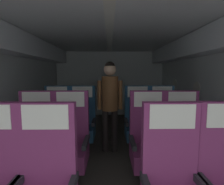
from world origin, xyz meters
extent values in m
cube|color=#3D3833|center=(0.00, 2.83, -0.01)|extent=(3.70, 6.07, 0.02)
cube|color=silver|center=(-1.75, 2.83, 1.04)|extent=(0.08, 5.67, 2.09)
cube|color=silver|center=(1.75, 2.83, 1.04)|extent=(0.08, 5.67, 2.09)
cube|color=silver|center=(0.00, 2.83, 2.09)|extent=(3.58, 5.67, 0.06)
cube|color=#B6BBBB|center=(0.00, 5.69, 1.04)|extent=(3.58, 0.06, 2.09)
cube|color=silver|center=(-1.53, 2.83, 1.87)|extent=(0.36, 5.44, 0.36)
cube|color=silver|center=(1.53, 2.83, 1.87)|extent=(0.36, 5.44, 0.36)
cube|color=white|center=(0.00, 2.83, 2.05)|extent=(0.12, 5.10, 0.02)
cylinder|color=white|center=(1.71, 3.40, 1.09)|extent=(0.01, 0.26, 0.26)
cylinder|color=white|center=(1.71, 4.53, 1.09)|extent=(0.01, 0.26, 0.26)
cube|color=#7A2D60|center=(-0.51, 1.46, 0.79)|extent=(0.46, 0.09, 0.72)
cube|color=silver|center=(-0.51, 1.41, 1.03)|extent=(0.37, 0.01, 0.20)
cube|color=#7A2D60|center=(0.98, 1.48, 0.79)|extent=(0.46, 0.09, 0.72)
cube|color=#7A2D60|center=(0.50, 1.46, 0.79)|extent=(0.46, 0.09, 0.72)
cube|color=silver|center=(0.50, 1.41, 1.03)|extent=(0.37, 0.01, 0.20)
cube|color=#38383D|center=(-0.97, 2.17, 0.11)|extent=(0.17, 0.18, 0.21)
cube|color=#7A2D60|center=(-0.97, 2.17, 0.32)|extent=(0.46, 0.50, 0.21)
cube|color=#7A2D60|center=(-0.97, 2.38, 0.79)|extent=(0.46, 0.09, 0.72)
cube|color=#28282D|center=(-0.75, 2.17, 0.52)|extent=(0.05, 0.42, 0.06)
cube|color=#28282D|center=(-1.19, 2.17, 0.52)|extent=(0.05, 0.42, 0.06)
cube|color=silver|center=(-0.97, 2.33, 1.03)|extent=(0.37, 0.01, 0.20)
cube|color=#38383D|center=(-0.52, 2.17, 0.11)|extent=(0.17, 0.18, 0.21)
cube|color=#7A2D60|center=(-0.52, 2.17, 0.32)|extent=(0.46, 0.50, 0.21)
cube|color=#7A2D60|center=(-0.52, 2.38, 0.79)|extent=(0.46, 0.09, 0.72)
cube|color=#28282D|center=(-0.30, 2.17, 0.52)|extent=(0.05, 0.42, 0.06)
cube|color=#28282D|center=(-0.74, 2.17, 0.52)|extent=(0.05, 0.42, 0.06)
cube|color=silver|center=(-0.52, 2.33, 1.03)|extent=(0.37, 0.01, 0.20)
cube|color=#38383D|center=(0.97, 2.16, 0.11)|extent=(0.17, 0.18, 0.21)
cube|color=#7A2D60|center=(0.97, 2.16, 0.32)|extent=(0.46, 0.50, 0.21)
cube|color=#7A2D60|center=(0.97, 2.37, 0.79)|extent=(0.46, 0.09, 0.72)
cube|color=#28282D|center=(1.19, 2.16, 0.52)|extent=(0.05, 0.42, 0.06)
cube|color=#28282D|center=(0.75, 2.16, 0.52)|extent=(0.05, 0.42, 0.06)
cube|color=silver|center=(0.97, 2.32, 1.03)|extent=(0.37, 0.01, 0.20)
cube|color=#38383D|center=(0.51, 2.16, 0.11)|extent=(0.17, 0.18, 0.21)
cube|color=#7A2D60|center=(0.51, 2.16, 0.32)|extent=(0.46, 0.50, 0.21)
cube|color=#7A2D60|center=(0.51, 2.36, 0.79)|extent=(0.46, 0.09, 0.72)
cube|color=#28282D|center=(0.73, 2.16, 0.52)|extent=(0.05, 0.42, 0.06)
cube|color=#28282D|center=(0.29, 2.16, 0.52)|extent=(0.05, 0.42, 0.06)
cube|color=silver|center=(0.51, 2.32, 1.03)|extent=(0.37, 0.01, 0.20)
cube|color=#38383D|center=(-0.96, 3.06, 0.11)|extent=(0.17, 0.18, 0.21)
cube|color=navy|center=(-0.96, 3.06, 0.32)|extent=(0.46, 0.50, 0.21)
cube|color=navy|center=(-0.96, 3.27, 0.79)|extent=(0.46, 0.09, 0.72)
cube|color=#28282D|center=(-0.74, 3.06, 0.52)|extent=(0.05, 0.42, 0.06)
cube|color=#28282D|center=(-1.19, 3.06, 0.52)|extent=(0.05, 0.42, 0.06)
cube|color=silver|center=(-0.96, 3.22, 1.03)|extent=(0.37, 0.01, 0.20)
cube|color=#38383D|center=(-0.50, 3.07, 0.11)|extent=(0.17, 0.18, 0.21)
cube|color=navy|center=(-0.50, 3.07, 0.32)|extent=(0.46, 0.50, 0.21)
cube|color=navy|center=(-0.50, 3.28, 0.79)|extent=(0.46, 0.09, 0.72)
cube|color=#28282D|center=(-0.28, 3.07, 0.52)|extent=(0.05, 0.42, 0.06)
cube|color=#28282D|center=(-0.72, 3.07, 0.52)|extent=(0.05, 0.42, 0.06)
cube|color=silver|center=(-0.50, 3.23, 1.03)|extent=(0.37, 0.01, 0.20)
cube|color=#38383D|center=(0.98, 3.07, 0.11)|extent=(0.17, 0.18, 0.21)
cube|color=navy|center=(0.98, 3.07, 0.32)|extent=(0.46, 0.50, 0.21)
cube|color=navy|center=(0.98, 3.28, 0.79)|extent=(0.46, 0.09, 0.72)
cube|color=#28282D|center=(1.20, 3.07, 0.52)|extent=(0.05, 0.42, 0.06)
cube|color=#28282D|center=(0.76, 3.07, 0.52)|extent=(0.05, 0.42, 0.06)
cube|color=silver|center=(0.98, 3.23, 1.03)|extent=(0.37, 0.01, 0.20)
cube|color=#38383D|center=(0.52, 3.07, 0.11)|extent=(0.17, 0.18, 0.21)
cube|color=navy|center=(0.52, 3.07, 0.32)|extent=(0.46, 0.50, 0.21)
cube|color=navy|center=(0.52, 3.27, 0.79)|extent=(0.46, 0.09, 0.72)
cube|color=#28282D|center=(0.74, 3.07, 0.52)|extent=(0.05, 0.42, 0.06)
cube|color=#28282D|center=(0.30, 3.07, 0.52)|extent=(0.05, 0.42, 0.06)
cube|color=silver|center=(0.52, 3.22, 1.03)|extent=(0.37, 0.01, 0.20)
cylinder|color=black|center=(-0.07, 2.99, 0.37)|extent=(0.11, 0.11, 0.74)
cylinder|color=black|center=(0.09, 2.99, 0.37)|extent=(0.11, 0.11, 0.74)
cylinder|color=brown|center=(0.01, 2.99, 1.03)|extent=(0.28, 0.28, 0.58)
cylinder|color=brown|center=(-0.17, 2.99, 1.01)|extent=(0.07, 0.07, 0.49)
cylinder|color=brown|center=(0.19, 2.99, 1.01)|extent=(0.07, 0.07, 0.49)
sphere|color=tan|center=(0.01, 2.99, 1.44)|extent=(0.21, 0.21, 0.21)
sphere|color=black|center=(0.01, 2.99, 1.48)|extent=(0.18, 0.18, 0.18)
camera|label=1|loc=(0.00, 0.08, 1.38)|focal=27.53mm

